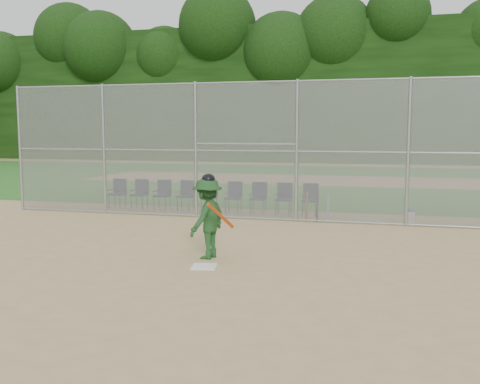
% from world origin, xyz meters
% --- Properties ---
extents(ground, '(100.00, 100.00, 0.00)m').
position_xyz_m(ground, '(0.00, 0.00, 0.00)').
color(ground, tan).
rests_on(ground, ground).
extents(grass_strip, '(100.00, 100.00, 0.00)m').
position_xyz_m(grass_strip, '(0.00, 18.00, 0.01)').
color(grass_strip, '#276A1F').
rests_on(grass_strip, ground).
extents(dirt_patch_far, '(24.00, 24.00, 0.00)m').
position_xyz_m(dirt_patch_far, '(0.00, 18.00, 0.01)').
color(dirt_patch_far, tan).
rests_on(dirt_patch_far, ground).
extents(backstop_fence, '(16.09, 0.09, 4.00)m').
position_xyz_m(backstop_fence, '(0.00, 5.00, 2.07)').
color(backstop_fence, gray).
rests_on(backstop_fence, ground).
extents(treeline, '(81.00, 60.00, 11.00)m').
position_xyz_m(treeline, '(0.00, 20.00, 5.50)').
color(treeline, black).
rests_on(treeline, ground).
extents(home_plate, '(0.53, 0.53, 0.02)m').
position_xyz_m(home_plate, '(0.07, -0.51, 0.01)').
color(home_plate, white).
rests_on(home_plate, ground).
extents(batter_at_plate, '(1.02, 1.32, 1.73)m').
position_xyz_m(batter_at_plate, '(-0.08, 0.20, 0.84)').
color(batter_at_plate, '#1C471E').
rests_on(batter_at_plate, ground).
extents(water_cooler, '(0.31, 0.31, 0.40)m').
position_xyz_m(water_cooler, '(4.11, 5.49, 0.20)').
color(water_cooler, white).
rests_on(water_cooler, ground).
extents(spare_bats, '(0.66, 0.28, 0.85)m').
position_xyz_m(spare_bats, '(1.59, 5.12, 0.42)').
color(spare_bats, '#D84C14').
rests_on(spare_bats, ground).
extents(chair_0, '(0.54, 0.52, 0.96)m').
position_xyz_m(chair_0, '(-5.26, 6.28, 0.48)').
color(chair_0, '#101D3B').
rests_on(chair_0, ground).
extents(chair_1, '(0.54, 0.52, 0.96)m').
position_xyz_m(chair_1, '(-4.45, 6.28, 0.48)').
color(chair_1, '#101D3B').
rests_on(chair_1, ground).
extents(chair_2, '(0.54, 0.52, 0.96)m').
position_xyz_m(chair_2, '(-3.64, 6.28, 0.48)').
color(chair_2, '#101D3B').
rests_on(chair_2, ground).
extents(chair_3, '(0.54, 0.52, 0.96)m').
position_xyz_m(chair_3, '(-2.83, 6.28, 0.48)').
color(chair_3, '#101D3B').
rests_on(chair_3, ground).
extents(chair_4, '(0.54, 0.52, 0.96)m').
position_xyz_m(chair_4, '(-2.02, 6.28, 0.48)').
color(chair_4, '#101D3B').
rests_on(chair_4, ground).
extents(chair_5, '(0.54, 0.52, 0.96)m').
position_xyz_m(chair_5, '(-1.20, 6.28, 0.48)').
color(chair_5, '#101D3B').
rests_on(chair_5, ground).
extents(chair_6, '(0.54, 0.52, 0.96)m').
position_xyz_m(chair_6, '(-0.39, 6.28, 0.48)').
color(chair_6, '#101D3B').
rests_on(chair_6, ground).
extents(chair_7, '(0.54, 0.52, 0.96)m').
position_xyz_m(chair_7, '(0.42, 6.28, 0.48)').
color(chair_7, '#101D3B').
rests_on(chair_7, ground).
extents(chair_8, '(0.54, 0.52, 0.96)m').
position_xyz_m(chair_8, '(1.23, 6.28, 0.48)').
color(chair_8, '#101D3B').
rests_on(chair_8, ground).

